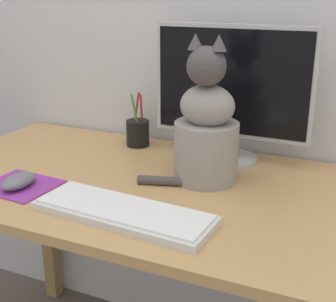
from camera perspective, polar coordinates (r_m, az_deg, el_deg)
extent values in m
cube|color=tan|center=(1.23, 0.71, -4.84)|extent=(1.44, 0.69, 0.02)
cube|color=olive|center=(1.95, -14.42, -7.93)|extent=(0.05, 0.05, 0.72)
cylinder|color=#B2B2B7|center=(1.42, 7.40, -0.87)|extent=(0.17, 0.17, 0.01)
cylinder|color=#B2B2B7|center=(1.40, 7.47, 0.59)|extent=(0.04, 0.04, 0.07)
cube|color=#B2B2B7|center=(1.35, 7.83, 8.34)|extent=(0.46, 0.02, 0.32)
cube|color=black|center=(1.34, 7.70, 8.27)|extent=(0.44, 0.00, 0.30)
cube|color=silver|center=(1.07, -5.45, -7.54)|extent=(0.43, 0.17, 0.02)
cube|color=white|center=(1.06, -5.47, -6.96)|extent=(0.41, 0.15, 0.01)
cube|color=purple|center=(1.28, -17.56, -4.03)|extent=(0.19, 0.17, 0.00)
ellipsoid|color=slate|center=(1.26, -17.73, -3.50)|extent=(0.06, 0.11, 0.03)
cylinder|color=gray|center=(1.24, 4.66, -0.08)|extent=(0.18, 0.18, 0.16)
ellipsoid|color=gray|center=(1.20, 4.82, 5.52)|extent=(0.15, 0.13, 0.11)
sphere|color=#474242|center=(1.17, 4.71, 10.25)|extent=(0.11, 0.11, 0.10)
cone|color=#474242|center=(1.18, 3.38, 13.21)|extent=(0.04, 0.04, 0.04)
cone|color=#474242|center=(1.15, 6.24, 13.00)|extent=(0.04, 0.04, 0.04)
cylinder|color=#474242|center=(1.22, 1.37, -3.77)|extent=(0.22, 0.08, 0.02)
cylinder|color=black|center=(1.52, -3.71, 2.20)|extent=(0.08, 0.08, 0.08)
cylinder|color=green|center=(1.50, -3.96, 4.33)|extent=(0.03, 0.01, 0.14)
cylinder|color=red|center=(1.52, -3.95, 4.59)|extent=(0.02, 0.02, 0.14)
cylinder|color=red|center=(1.50, -3.23, 4.42)|extent=(0.01, 0.03, 0.14)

